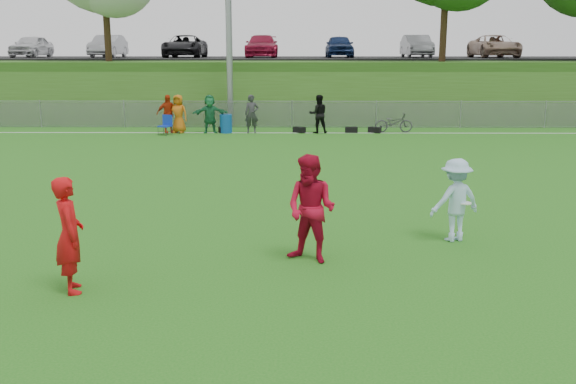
{
  "coord_description": "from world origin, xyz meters",
  "views": [
    {
      "loc": [
        0.14,
        -10.51,
        3.71
      ],
      "look_at": [
        0.02,
        0.5,
        1.23
      ],
      "focal_mm": 40.0,
      "sensor_mm": 36.0,
      "label": 1
    }
  ],
  "objects_px": {
    "player_blue": "(455,200)",
    "bicycle": "(394,123)",
    "player_red_center": "(311,209)",
    "recycling_bin": "(226,124)",
    "player_red_left": "(69,235)",
    "frisbee": "(465,203)"
  },
  "relations": [
    {
      "from": "recycling_bin",
      "to": "bicycle",
      "type": "relative_size",
      "value": 0.49
    },
    {
      "from": "player_blue",
      "to": "bicycle",
      "type": "xyz_separation_m",
      "value": [
        1.3,
        16.56,
        -0.38
      ]
    },
    {
      "from": "recycling_bin",
      "to": "bicycle",
      "type": "distance_m",
      "value": 7.52
    },
    {
      "from": "player_blue",
      "to": "recycling_bin",
      "type": "distance_m",
      "value": 17.51
    },
    {
      "from": "frisbee",
      "to": "recycling_bin",
      "type": "distance_m",
      "value": 17.65
    },
    {
      "from": "player_red_center",
      "to": "player_blue",
      "type": "height_order",
      "value": "player_red_center"
    },
    {
      "from": "player_red_center",
      "to": "player_blue",
      "type": "xyz_separation_m",
      "value": [
        2.84,
        1.3,
        -0.14
      ]
    },
    {
      "from": "player_red_center",
      "to": "recycling_bin",
      "type": "bearing_deg",
      "value": 129.56
    },
    {
      "from": "player_red_left",
      "to": "recycling_bin",
      "type": "xyz_separation_m",
      "value": [
        0.38,
        19.13,
        -0.5
      ]
    },
    {
      "from": "player_blue",
      "to": "frisbee",
      "type": "xyz_separation_m",
      "value": [
        0.16,
        -0.09,
        -0.04
      ]
    },
    {
      "from": "recycling_bin",
      "to": "player_red_left",
      "type": "bearing_deg",
      "value": -91.13
    },
    {
      "from": "player_red_center",
      "to": "player_red_left",
      "type": "bearing_deg",
      "value": -129.84
    },
    {
      "from": "player_red_center",
      "to": "frisbee",
      "type": "distance_m",
      "value": 3.24
    },
    {
      "from": "frisbee",
      "to": "player_red_center",
      "type": "bearing_deg",
      "value": -158.13
    },
    {
      "from": "frisbee",
      "to": "bicycle",
      "type": "bearing_deg",
      "value": 86.09
    },
    {
      "from": "player_blue",
      "to": "frisbee",
      "type": "height_order",
      "value": "player_blue"
    },
    {
      "from": "player_blue",
      "to": "bicycle",
      "type": "height_order",
      "value": "player_blue"
    },
    {
      "from": "player_red_center",
      "to": "player_blue",
      "type": "bearing_deg",
      "value": 53.31
    },
    {
      "from": "player_red_left",
      "to": "frisbee",
      "type": "height_order",
      "value": "player_red_left"
    },
    {
      "from": "player_red_center",
      "to": "player_blue",
      "type": "distance_m",
      "value": 3.13
    },
    {
      "from": "bicycle",
      "to": "player_red_center",
      "type": "bearing_deg",
      "value": 165.16
    },
    {
      "from": "bicycle",
      "to": "player_blue",
      "type": "bearing_deg",
      "value": 173.74
    }
  ]
}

